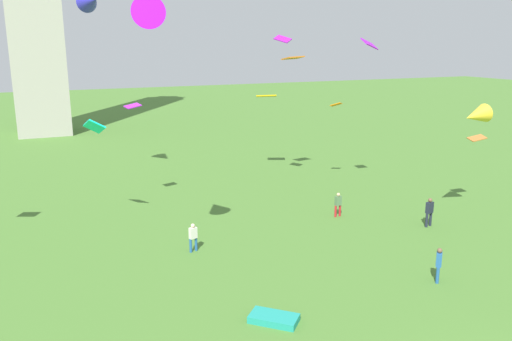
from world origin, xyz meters
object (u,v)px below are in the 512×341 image
Objects in this scene: kite_flying_2 at (293,58)px; kite_flying_5 at (369,44)px; kite_bundle_0 at (274,318)px; kite_flying_1 at (336,105)px; kite_flying_7 at (266,96)px; person_0 at (193,236)px; kite_flying_4 at (477,138)px; kite_flying_8 at (147,18)px; kite_flying_0 at (476,115)px; kite_flying_10 at (94,127)px; person_2 at (338,203)px; person_1 at (439,263)px; kite_flying_6 at (133,106)px; person_3 at (429,210)px; kite_flying_9 at (91,1)px; kite_flying_11 at (283,39)px.

kite_flying_5 is at bearing -70.95° from kite_flying_2.
kite_flying_2 is 0.84× the size of kite_bundle_0.
kite_flying_7 reaches higher than kite_flying_1.
person_0 is 1.37× the size of kite_flying_4.
kite_flying_2 is 0.83× the size of kite_flying_7.
kite_flying_0 is at bearing -172.17° from kite_flying_8.
kite_bundle_0 is at bearing 34.55° from kite_flying_4.
kite_flying_10 is at bearing 108.74° from kite_bundle_0.
kite_flying_5 is at bearing 137.93° from kite_flying_1.
person_1 is at bearing 79.62° from person_2.
kite_flying_8 reaches higher than kite_bundle_0.
kite_bundle_0 is at bearing -128.08° from kite_flying_2.
kite_flying_6 is 18.50m from kite_bundle_0.
person_0 is 18.10m from kite_flying_0.
kite_flying_9 reaches higher than person_3.
kite_flying_1 is at bearing -119.85° from kite_flying_11.
kite_flying_4 is at bearing 65.92° from kite_flying_10.
kite_flying_0 is at bearing 98.62° from kite_flying_5.
kite_flying_0 is 20.02m from kite_flying_8.
kite_flying_11 is (-0.31, 15.84, 10.28)m from person_1.
person_2 is 1.40× the size of kite_flying_6.
kite_flying_4 is (8.17, -10.73, -5.00)m from kite_flying_2.
kite_flying_0 is (16.92, -2.59, 5.88)m from person_0.
kite_flying_2 is at bearing -160.74° from kite_flying_0.
kite_flying_10 reaches higher than person_2.
kite_flying_1 is at bearing 51.30° from kite_bundle_0.
kite_flying_8 is (-12.70, -3.86, 11.16)m from person_2.
person_1 is at bearing -72.82° from kite_flying_9.
kite_flying_4 is at bearing 22.83° from kite_bundle_0.
kite_flying_1 is at bearing -151.89° from person_1.
kite_flying_6 is 0.48× the size of kite_flying_9.
kite_flying_0 reaches higher than kite_flying_1.
kite_flying_1 is 0.84× the size of kite_flying_4.
kite_flying_2 reaches higher than kite_flying_4.
kite_flying_6 is (-11.48, 7.00, 6.09)m from person_2.
person_1 reaches higher than person_0.
person_3 is at bearing -104.38° from kite_flying_0.
kite_flying_9 is at bearing 157.42° from kite_flying_2.
person_1 is 1.46× the size of kite_flying_4.
kite_flying_11 is (11.54, 9.75, -0.83)m from kite_flying_8.
person_2 is at bearing -67.31° from kite_flying_7.
kite_flying_10 reaches higher than person_0.
kite_flying_10 is (-18.40, 7.92, 5.23)m from person_3.
person_0 is at bearing 10.51° from kite_flying_4.
person_1 is (9.46, -8.21, 0.06)m from person_0.
kite_flying_0 reaches higher than kite_flying_7.
kite_flying_8 reaches higher than kite_flying_7.
kite_flying_4 is at bearing 140.43° from kite_flying_6.
kite_flying_4 is at bearing -166.16° from kite_flying_11.
kite_flying_5 is at bearing -148.44° from kite_flying_8.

